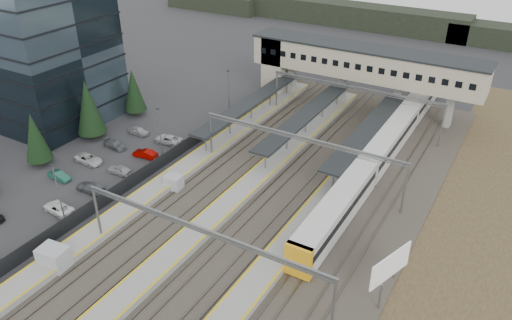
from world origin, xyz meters
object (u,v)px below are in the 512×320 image
Objects in this scene: train at (389,142)px; billboard at (390,267)px; relay_cabin_far at (174,183)px; office_building at (29,46)px; footbridge at (348,63)px; relay_cabin_near at (54,258)px.

train is 10.92× the size of billboard.
office_building is at bearing 167.68° from relay_cabin_far.
office_building reaches higher than billboard.
office_building is 0.60× the size of footbridge.
office_building is 7.47× the size of relay_cabin_near.
train is (21.49, 23.43, 1.12)m from relay_cabin_far.
footbridge is 19.60m from train.
relay_cabin_far is (1.27, 18.32, -0.26)m from relay_cabin_near.
relay_cabin_near is 57.22m from footbridge.
footbridge is (9.19, 37.53, 6.94)m from relay_cabin_far.
relay_cabin_near is at bearing -100.61° from footbridge.
footbridge is (43.70, 30.00, -4.26)m from office_building.
relay_cabin_far is at bearing -132.53° from train.
relay_cabin_far is 30.48m from billboard.
office_building reaches higher than train.
billboard is (30.06, -4.45, 2.38)m from relay_cabin_far.
footbridge reaches higher than train.
train is (56.00, 15.89, -10.08)m from office_building.
relay_cabin_far is at bearing -12.32° from office_building.
footbridge is at bearing 34.47° from office_building.
footbridge is 0.66× the size of train.
footbridge is 7.15× the size of billboard.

